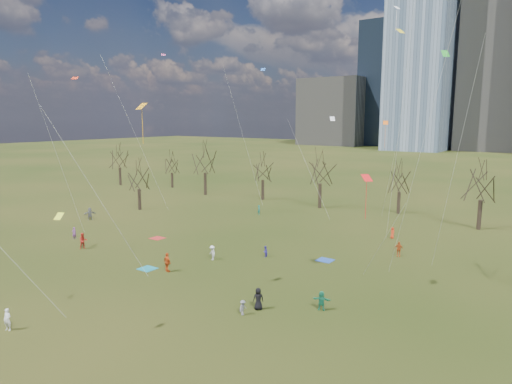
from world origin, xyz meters
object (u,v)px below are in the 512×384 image
Objects in this scene: person_1 at (7,320)px; person_2 at (83,241)px; blanket_teal at (147,269)px; person_4 at (167,262)px; blanket_crimson at (157,238)px; blanket_navy at (325,260)px.

person_1 is 0.86× the size of person_2.
person_1 is at bearing -118.92° from person_2.
person_4 reaches higher than blanket_teal.
blanket_teal is 1.00× the size of blanket_crimson.
person_2 is (-3.40, -7.94, 0.90)m from blanket_crimson.
person_2 is at bearing -153.79° from blanket_navy.
person_4 reaches higher than person_2.
person_4 is (-10.71, -11.96, 0.92)m from blanket_navy.
blanket_teal is 2.49m from person_4.
blanket_navy is at bearing -119.76° from person_4.
blanket_crimson is at bearing 94.54° from person_1.
blanket_teal is 18.00m from blanket_navy.
blanket_teal is 11.28m from person_2.
person_2 is 13.48m from person_4.
blanket_teal and blanket_navy have the same top height.
blanket_teal is at bearing 79.54° from person_1.
person_4 reaches higher than person_1.
blanket_teal and blanket_crimson have the same top height.
person_1 is at bearing -66.52° from blanket_crimson.
blanket_navy is 26.98m from person_2.
person_1 reaches higher than blanket_navy.
blanket_crimson is at bearing -26.32° from person_4.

